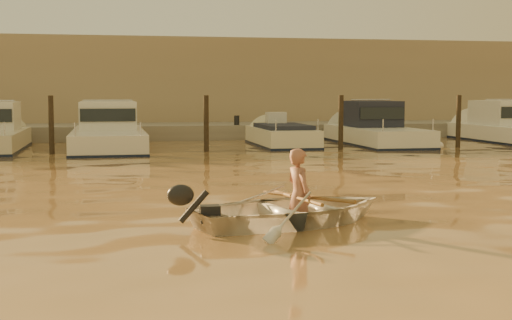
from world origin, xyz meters
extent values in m
plane|color=olive|center=(0.00, 0.00, 0.00)|extent=(160.00, 160.00, 0.00)
imported|color=silver|center=(-0.68, -0.30, 0.23)|extent=(3.91, 3.26, 0.70)
imported|color=#9F624F|center=(-0.58, -0.27, 0.46)|extent=(0.50, 0.63, 1.51)
cylinder|color=brown|center=(-0.44, -0.23, 0.42)|extent=(1.06, 1.87, 0.13)
cylinder|color=brown|center=(-0.63, -0.28, 0.42)|extent=(0.30, 2.09, 0.13)
cylinder|color=#2D2319|center=(-5.50, 13.80, 0.90)|extent=(0.18, 0.18, 2.20)
cylinder|color=#2D2319|center=(-0.20, 13.80, 0.90)|extent=(0.18, 0.18, 2.20)
cylinder|color=#2D2319|center=(4.80, 13.80, 0.90)|extent=(0.18, 0.18, 2.20)
cylinder|color=#2D2319|center=(9.50, 13.80, 0.90)|extent=(0.18, 0.18, 2.20)
sphere|color=silver|center=(-2.62, 12.41, 0.10)|extent=(0.30, 0.30, 0.30)
sphere|color=orange|center=(4.04, 14.00, 0.10)|extent=(0.30, 0.30, 0.30)
sphere|color=white|center=(8.61, 13.52, 0.10)|extent=(0.30, 0.30, 0.30)
cube|color=gray|center=(0.00, 21.50, 0.15)|extent=(52.00, 4.00, 1.00)
cube|color=#9E8466|center=(0.00, 27.00, 2.40)|extent=(46.00, 7.00, 4.80)
camera|label=1|loc=(-3.55, -11.27, 2.11)|focal=50.00mm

